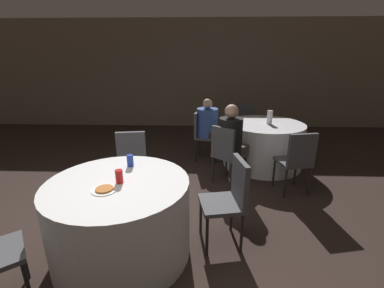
% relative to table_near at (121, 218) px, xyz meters
% --- Properties ---
extents(ground_plane, '(16.00, 16.00, 0.00)m').
position_rel_table_near_xyz_m(ground_plane, '(-0.01, -0.07, -0.38)').
color(ground_plane, '#332621').
extents(wall_back, '(16.00, 0.06, 2.80)m').
position_rel_table_near_xyz_m(wall_back, '(-0.01, 5.06, 1.02)').
color(wall_back, gray).
rests_on(wall_back, ground_plane).
extents(table_near, '(1.29, 1.29, 0.76)m').
position_rel_table_near_xyz_m(table_near, '(0.00, 0.00, 0.00)').
color(table_near, white).
rests_on(table_near, ground_plane).
extents(table_far, '(1.35, 1.35, 0.76)m').
position_rel_table_near_xyz_m(table_far, '(1.83, 2.28, 0.00)').
color(table_far, silver).
rests_on(table_far, ground_plane).
extents(chair_near_east, '(0.47, 0.47, 0.90)m').
position_rel_table_near_xyz_m(chair_near_east, '(1.04, 0.19, 0.17)').
color(chair_near_east, '#47474C').
rests_on(chair_near_east, ground_plane).
extents(chair_near_north, '(0.46, 0.46, 0.90)m').
position_rel_table_near_xyz_m(chair_near_north, '(-0.17, 1.04, 0.17)').
color(chair_near_north, '#47474C').
rests_on(chair_near_north, ground_plane).
extents(chair_far_southwest, '(0.56, 0.56, 0.90)m').
position_rel_table_near_xyz_m(chair_far_southwest, '(1.11, 1.46, 0.17)').
color(chair_far_southwest, '#47474C').
rests_on(chair_far_southwest, ground_plane).
extents(chair_far_south, '(0.47, 0.47, 0.90)m').
position_rel_table_near_xyz_m(chair_far_south, '(2.04, 1.21, 0.17)').
color(chair_far_south, '#47474C').
rests_on(chair_far_south, ground_plane).
extents(chair_far_west, '(0.47, 0.47, 0.90)m').
position_rel_table_near_xyz_m(chair_far_west, '(0.76, 2.49, 0.17)').
color(chair_far_west, '#47474C').
rests_on(chair_far_west, ground_plane).
extents(chair_far_north, '(0.45, 0.45, 0.90)m').
position_rel_table_near_xyz_m(chair_far_north, '(1.69, 3.36, 0.17)').
color(chair_far_north, '#47474C').
rests_on(chair_far_north, ground_plane).
extents(person_black_shirt, '(0.47, 0.48, 1.20)m').
position_rel_table_near_xyz_m(person_black_shirt, '(1.22, 1.58, 0.23)').
color(person_black_shirt, '#4C4238').
rests_on(person_black_shirt, ground_plane).
extents(person_blue_shirt, '(0.53, 0.42, 1.14)m').
position_rel_table_near_xyz_m(person_blue_shirt, '(0.92, 2.46, 0.22)').
color(person_blue_shirt, '#282828').
rests_on(person_blue_shirt, ground_plane).
extents(pizza_plate_near, '(0.22, 0.22, 0.02)m').
position_rel_table_near_xyz_m(pizza_plate_near, '(-0.06, -0.16, 0.39)').
color(pizza_plate_near, white).
rests_on(pizza_plate_near, table_near).
extents(soda_can_red, '(0.07, 0.07, 0.12)m').
position_rel_table_near_xyz_m(soda_can_red, '(0.03, -0.02, 0.44)').
color(soda_can_red, red).
rests_on(soda_can_red, table_near).
extents(soda_can_blue, '(0.07, 0.07, 0.12)m').
position_rel_table_near_xyz_m(soda_can_blue, '(0.03, 0.36, 0.44)').
color(soda_can_blue, '#1E38A5').
rests_on(soda_can_blue, table_near).
extents(bottle_far, '(0.09, 0.09, 0.23)m').
position_rel_table_near_xyz_m(bottle_far, '(1.90, 2.23, 0.49)').
color(bottle_far, white).
rests_on(bottle_far, table_far).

